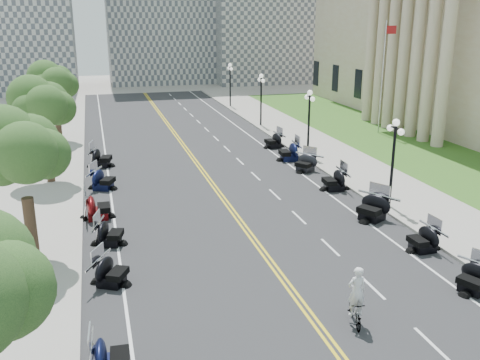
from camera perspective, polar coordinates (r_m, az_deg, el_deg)
ground at (r=24.47m, az=2.70°, el=-8.01°), size 160.00×160.00×0.00m
road at (r=33.45m, az=-2.58°, el=-0.96°), size 16.00×90.00×0.01m
centerline_yellow_a at (r=33.43m, az=-2.78°, el=-0.97°), size 0.12×90.00×0.00m
centerline_yellow_b at (r=33.48m, az=-2.38°, el=-0.93°), size 0.12×90.00×0.00m
edge_line_north at (r=35.34m, az=7.59°, el=-0.09°), size 0.12×90.00×0.00m
edge_line_south at (r=32.72m, az=-13.57°, el=-1.85°), size 0.12×90.00×0.00m
lane_dash_4 at (r=19.51m, az=19.79°, el=-16.14°), size 0.12×2.00×0.00m
lane_dash_5 at (r=22.38m, az=13.93°, el=-11.04°), size 0.12×2.00×0.00m
lane_dash_6 at (r=25.56m, az=9.60°, el=-7.08°), size 0.12×2.00×0.00m
lane_dash_7 at (r=28.94m, az=6.30°, el=-3.99°), size 0.12×2.00×0.00m
lane_dash_8 at (r=32.46m, az=3.73°, el=-1.54°), size 0.12×2.00×0.00m
lane_dash_9 at (r=36.08m, az=1.67°, el=0.42°), size 0.12×2.00×0.00m
lane_dash_10 at (r=39.77m, az=-0.01°, el=2.02°), size 0.12×2.00×0.00m
lane_dash_11 at (r=43.52m, az=-1.40°, el=3.35°), size 0.12×2.00×0.00m
lane_dash_12 at (r=47.31m, az=-2.58°, el=4.46°), size 0.12×2.00×0.00m
lane_dash_13 at (r=51.13m, az=-3.58°, el=5.41°), size 0.12×2.00×0.00m
lane_dash_14 at (r=54.98m, az=-4.45°, el=6.22°), size 0.12×2.00×0.00m
lane_dash_15 at (r=58.85m, az=-5.20°, el=6.92°), size 0.12×2.00×0.00m
lane_dash_16 at (r=62.73m, az=-5.87°, el=7.54°), size 0.12×2.00×0.00m
lane_dash_17 at (r=66.63m, az=-6.46°, el=8.08°), size 0.12×2.00×0.00m
lane_dash_18 at (r=70.54m, az=-6.98°, el=8.57°), size 0.12×2.00×0.00m
lane_dash_19 at (r=74.46m, az=-7.45°, el=9.00°), size 0.12×2.00×0.00m
sidewalk_north at (r=37.07m, az=13.45°, el=0.50°), size 5.00×90.00×0.15m
sidewalk_south at (r=32.89m, az=-20.72°, el=-2.29°), size 5.00×90.00×0.15m
lawn at (r=47.20m, az=16.34°, el=3.80°), size 9.00×60.00×0.10m
distant_block_c at (r=90.77m, az=3.41°, el=17.51°), size 20.00×14.00×22.00m
street_lamp_2 at (r=30.48m, az=15.96°, el=1.66°), size 0.50×1.20×4.90m
street_lamp_3 at (r=40.91m, az=7.34°, el=6.03°), size 0.50×1.20×4.90m
street_lamp_4 at (r=52.02m, az=2.26°, el=8.52°), size 0.50×1.20×4.90m
street_lamp_5 at (r=63.46m, az=-1.06°, el=10.10°), size 0.50×1.20×4.90m
flagpole at (r=50.03m, az=14.93°, el=10.40°), size 1.10×0.20×10.00m
tree_2 at (r=23.90m, az=-22.21°, el=2.20°), size 4.80×4.80×9.20m
tree_3 at (r=35.61m, az=-20.20°, el=6.98°), size 4.80×4.80×9.20m
tree_4 at (r=47.46m, az=-19.18°, el=9.39°), size 4.80×4.80×9.20m
motorcycle_n_4 at (r=23.08m, az=23.77°, el=-9.45°), size 2.39×2.39×1.27m
motorcycle_n_5 at (r=26.02m, az=18.98°, el=-5.84°), size 1.90×1.90×1.29m
motorcycle_n_6 at (r=29.07m, az=13.96°, el=-2.74°), size 2.96×2.96×1.51m
motorcycle_n_7 at (r=33.56m, az=10.03°, el=0.12°), size 2.20×2.20×1.44m
motorcycle_n_8 at (r=37.32m, az=6.99°, el=1.93°), size 2.71×2.71×1.36m
motorcycle_n_9 at (r=40.00m, az=5.27°, el=3.14°), size 2.31×2.31×1.51m
motorcycle_n_10 at (r=43.86m, az=3.60°, el=4.32°), size 2.17×2.17×1.36m
motorcycle_s_4 at (r=17.30m, az=-13.73°, el=-17.74°), size 1.93×1.93×1.28m
motorcycle_s_5 at (r=22.28m, az=-13.61°, el=-9.32°), size 2.49×2.49×1.29m
motorcycle_s_6 at (r=25.98m, az=-13.78°, el=-5.40°), size 2.31×2.31×1.31m
motorcycle_s_7 at (r=29.40m, az=-14.97°, el=-2.67°), size 2.08×2.08×1.45m
motorcycle_s_8 at (r=34.27m, az=-14.43°, el=0.17°), size 2.67×2.67×1.41m
motorcycle_s_9 at (r=39.43m, az=-14.61°, el=2.43°), size 2.60×2.60×1.49m
bicycle at (r=19.66m, az=12.17°, el=-13.55°), size 0.83×1.68×0.97m
cyclist_rider at (r=18.98m, az=12.44°, el=-9.88°), size 0.67×0.44×1.85m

